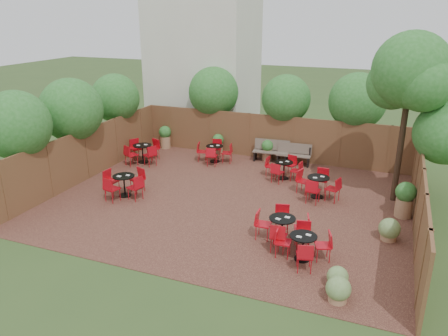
% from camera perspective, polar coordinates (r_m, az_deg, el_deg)
% --- Properties ---
extents(ground, '(80.00, 80.00, 0.00)m').
position_cam_1_polar(ground, '(15.38, 0.77, -4.29)').
color(ground, '#354F23').
rests_on(ground, ground).
extents(courtyard_paving, '(12.00, 10.00, 0.02)m').
position_cam_1_polar(courtyard_paving, '(15.37, 0.77, -4.26)').
color(courtyard_paving, '#361B16').
rests_on(courtyard_paving, ground).
extents(fence_back, '(12.00, 0.08, 2.00)m').
position_cam_1_polar(fence_back, '(19.52, 6.02, 4.01)').
color(fence_back, brown).
rests_on(fence_back, ground).
extents(fence_left, '(0.08, 10.00, 2.00)m').
position_cam_1_polar(fence_left, '(17.90, -17.48, 1.72)').
color(fence_left, brown).
rests_on(fence_left, ground).
extents(fence_right, '(0.08, 10.00, 2.00)m').
position_cam_1_polar(fence_right, '(14.19, 24.12, -3.87)').
color(fence_right, brown).
rests_on(fence_right, ground).
extents(neighbour_building, '(5.00, 4.00, 8.00)m').
position_cam_1_polar(neighbour_building, '(23.27, -2.64, 14.17)').
color(neighbour_building, beige).
rests_on(neighbour_building, ground).
extents(overhang_foliage, '(15.47, 10.66, 2.41)m').
position_cam_1_polar(overhang_foliage, '(17.75, -2.44, 8.11)').
color(overhang_foliage, '#266821').
rests_on(overhang_foliage, ground).
extents(courtyard_tree, '(2.66, 2.56, 5.73)m').
position_cam_1_polar(courtyard_tree, '(15.39, 23.13, 10.98)').
color(courtyard_tree, black).
rests_on(courtyard_tree, courtyard_paving).
extents(park_bench_left, '(1.59, 0.62, 0.96)m').
position_cam_1_polar(park_bench_left, '(19.27, 6.19, 2.29)').
color(park_bench_left, brown).
rests_on(park_bench_left, courtyard_paving).
extents(park_bench_right, '(1.48, 0.55, 0.90)m').
position_cam_1_polar(park_bench_right, '(19.05, 9.10, 1.84)').
color(park_bench_right, brown).
rests_on(park_bench_right, courtyard_paving).
extents(bistro_tables, '(9.75, 8.09, 0.91)m').
position_cam_1_polar(bistro_tables, '(15.87, 0.29, -1.72)').
color(bistro_tables, black).
rests_on(bistro_tables, courtyard_paving).
extents(planters, '(11.40, 4.46, 1.18)m').
position_cam_1_polar(planters, '(18.06, 4.98, 1.40)').
color(planters, '#9A6F4D').
rests_on(planters, courtyard_paving).
extents(low_shrubs, '(1.62, 4.05, 0.67)m').
position_cam_1_polar(low_shrubs, '(11.91, 17.58, -11.24)').
color(low_shrubs, '#9A6F4D').
rests_on(low_shrubs, courtyard_paving).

